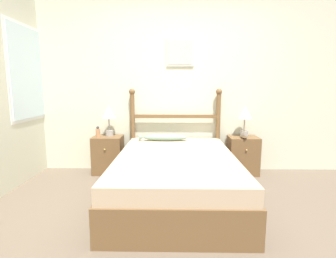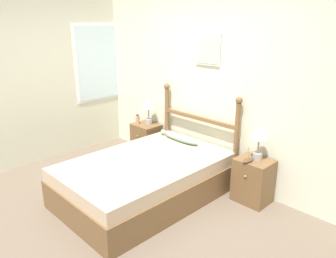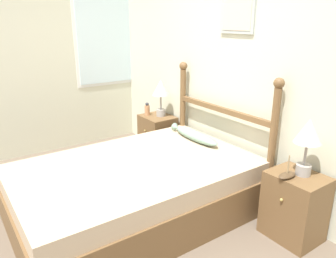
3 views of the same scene
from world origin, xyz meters
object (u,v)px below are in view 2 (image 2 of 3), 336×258
Objects in this scene: table_lamp_right at (259,134)px; bottle at (138,119)px; bed at (145,179)px; table_lamp_left at (148,105)px; nightstand_left at (146,140)px; fish_pillow at (180,138)px; nightstand_right at (253,180)px; model_boat at (248,160)px.

bottle is at bearing -177.10° from table_lamp_right.
table_lamp_left is at bearing 136.71° from bed.
bottle is (-1.11, 0.80, 0.37)m from bed.
table_lamp_right reaches higher than nightstand_left.
fish_pillow is at bearing -0.64° from bottle.
nightstand_left is at bearing 138.56° from bed.
nightstand_right is 1.23× the size of table_lamp_left.
bottle is 0.95m from fish_pillow.
table_lamp_left is (-0.97, 0.92, 0.61)m from bed.
table_lamp_left reaches higher than nightstand_right.
fish_pillow is (0.95, -0.01, -0.07)m from bottle.
model_boat reaches higher than fish_pillow.
nightstand_right is at bearing -110.10° from table_lamp_right.
table_lamp_left is (-1.96, 0.04, 0.59)m from nightstand_right.
table_lamp_right is at bearing -0.25° from table_lamp_left.
table_lamp_left is at bearing 178.80° from nightstand_right.
fish_pillow is at bearing -8.83° from table_lamp_left.
table_lamp_right reaches higher than bottle.
bed is 1.32m from nightstand_left.
nightstand_right is (1.98, 0.00, 0.00)m from nightstand_left.
table_lamp_right is at bearing 42.14° from bed.
model_boat is 0.27× the size of fish_pillow.
model_boat is at bearing 38.43° from bed.
bed is 1.47m from table_lamp_left.
table_lamp_left is at bearing 175.55° from model_boat.
bottle is 0.23× the size of fish_pillow.
bottle reaches higher than nightstand_right.
table_lamp_right is at bearing 74.76° from model_boat.
bottle is (-0.12, -0.07, 0.35)m from nightstand_left.
model_boat reaches higher than nightstand_left.
fish_pillow is (-0.16, 0.79, 0.30)m from bed.
table_lamp_right is 0.65× the size of fish_pillow.
bed is 1.27m from model_boat.
nightstand_left is 1.98m from model_boat.
bed is 11.25× the size of model_boat.
nightstand_left is 1.23× the size of table_lamp_right.
fish_pillow is at bearing -175.78° from nightstand_right.
nightstand_left is at bearing 180.00° from nightstand_right.
bed is 3.75× the size of nightstand_left.
bed is at bearing -137.86° from table_lamp_right.
table_lamp_right is at bearing 0.93° from nightstand_left.
table_lamp_right is 2.78× the size of bottle.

